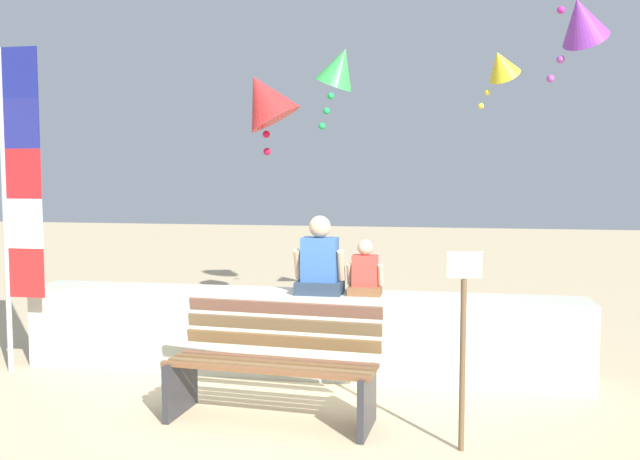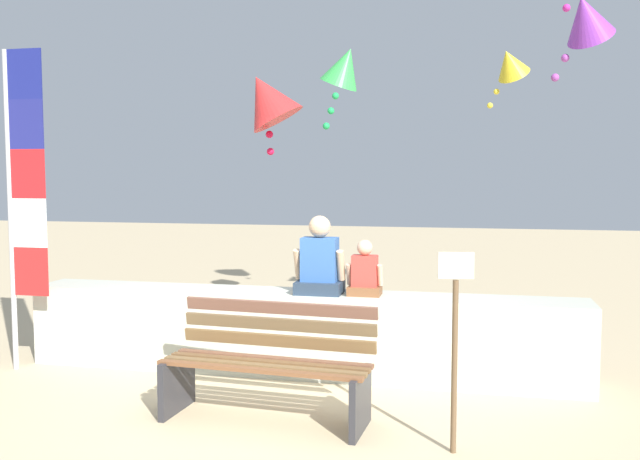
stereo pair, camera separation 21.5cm
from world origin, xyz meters
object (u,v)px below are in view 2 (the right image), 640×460
kite_red (267,99)px  sign_post (455,336)px  flag_banner (22,188)px  kite_green (344,68)px  person_child (365,274)px  park_bench (269,365)px  kite_purple (586,18)px  kite_yellow (510,64)px  person_adult (320,263)px

kite_red → sign_post: (1.99, -2.20, -1.89)m
flag_banner → kite_green: size_ratio=2.94×
person_child → sign_post: 1.79m
park_bench → sign_post: sign_post is taller
person_child → sign_post: (0.86, -1.56, -0.18)m
kite_green → kite_red: size_ratio=1.13×
park_bench → kite_purple: size_ratio=1.89×
sign_post → kite_purple: bearing=64.7°
park_bench → flag_banner: (-2.70, 0.75, 1.37)m
park_bench → kite_green: size_ratio=1.59×
park_bench → person_child: (0.57, 1.19, 0.57)m
flag_banner → kite_red: size_ratio=3.31×
kite_yellow → park_bench: bearing=-114.0°
park_bench → kite_red: bearing=106.9°
person_adult → kite_yellow: kite_yellow is taller
kite_purple → person_adult: bearing=-160.4°
park_bench → sign_post: bearing=-14.5°
park_bench → kite_purple: kite_purple is taller
sign_post → person_adult: bearing=129.5°
person_adult → kite_red: size_ratio=0.79×
kite_red → park_bench: bearing=-73.1°
kite_green → kite_yellow: bearing=37.8°
flag_banner → kite_purple: 5.68m
kite_purple → sign_post: bearing=-115.3°
kite_green → kite_purple: size_ratio=1.19×
kite_green → sign_post: bearing=-67.6°
person_child → kite_red: size_ratio=0.55×
person_adult → kite_yellow: 4.48m
park_bench → kite_purple: bearing=38.6°
person_child → kite_purple: kite_purple is taller
kite_yellow → sign_post: kite_yellow is taller
kite_yellow → kite_red: kite_yellow is taller
kite_green → sign_post: (1.39, -3.36, -2.36)m
person_adult → flag_banner: 2.96m
flag_banner → kite_green: (2.74, 2.25, 1.39)m
park_bench → kite_purple: 4.46m
kite_red → kite_green: bearing=62.7°
kite_green → sign_post: kite_green is taller
flag_banner → kite_yellow: (4.71, 3.78, 1.62)m
park_bench → flag_banner: size_ratio=0.54×
person_child → kite_green: size_ratio=0.49×
person_child → sign_post: bearing=-61.2°
kite_green → person_adult: bearing=-86.8°
flag_banner → kite_red: flag_banner is taller
sign_post → park_bench: bearing=165.5°
kite_green → park_bench: bearing=-90.8°
person_adult → kite_purple: bearing=19.6°
kite_red → sign_post: bearing=-47.9°
park_bench → kite_green: bearing=89.2°
park_bench → kite_yellow: (2.02, 4.53, 2.98)m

